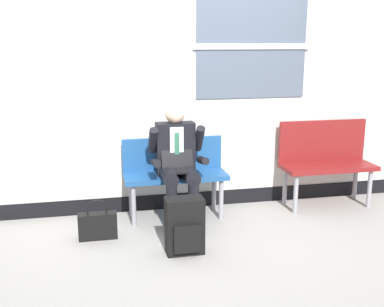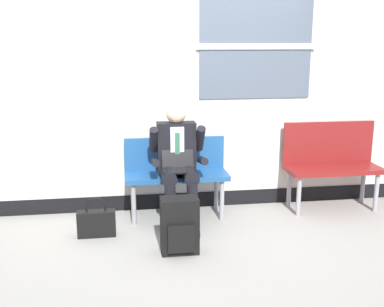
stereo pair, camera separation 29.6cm
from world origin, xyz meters
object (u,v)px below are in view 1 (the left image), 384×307
object	(u,v)px
bench_with_person	(174,170)
backpack	(185,226)
bench_empty	(325,157)
handbag	(98,225)
person_seated	(177,161)

from	to	relation	value
bench_with_person	backpack	size ratio (longest dim) A/B	2.13
bench_with_person	bench_empty	distance (m)	1.77
handbag	bench_empty	bearing A→B (deg)	10.39
bench_empty	backpack	distance (m)	2.09
person_seated	bench_with_person	bearing A→B (deg)	90.00
handbag	person_seated	bearing A→B (deg)	18.12
person_seated	handbag	distance (m)	1.02
person_seated	handbag	size ratio (longest dim) A/B	3.12
handbag	bench_with_person	bearing A→B (deg)	29.13
bench_empty	backpack	world-z (taller)	bench_empty
bench_empty	person_seated	distance (m)	1.78
bench_empty	person_seated	world-z (taller)	person_seated
backpack	person_seated	bearing A→B (deg)	84.45
backpack	handbag	world-z (taller)	backpack
person_seated	bench_empty	bearing A→B (deg)	6.60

